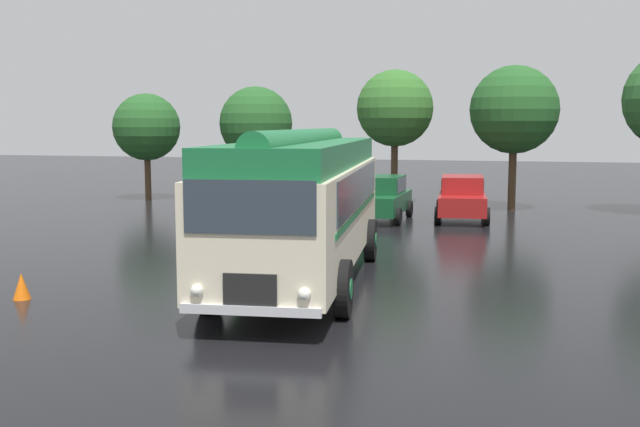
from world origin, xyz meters
name	(u,v)px	position (x,y,z in m)	size (l,w,h in m)	color
ground_plane	(283,286)	(0.00, 0.00, 0.00)	(120.00, 120.00, 0.00)	black
vintage_bus	(303,200)	(0.31, 0.59, 1.89)	(3.62, 10.31, 3.49)	beige
car_near_left	(242,192)	(-5.83, 12.87, 0.85)	(1.99, 4.22, 1.66)	#4C5156
car_mid_left	(311,195)	(-2.79, 12.36, 0.85)	(2.30, 4.36, 1.66)	navy
car_mid_right	(381,198)	(0.07, 12.01, 0.85)	(2.00, 4.22, 1.66)	#144C28
car_far_right	(462,198)	(3.02, 12.79, 0.85)	(2.21, 4.32, 1.66)	maroon
tree_far_left	(147,126)	(-12.08, 16.76, 3.50)	(3.18, 3.18, 5.06)	#4C3823
tree_left_of_centre	(256,122)	(-6.99, 17.92, 3.69)	(3.44, 3.44, 5.37)	#4C3823
tree_centre	(396,109)	(-0.32, 17.69, 4.29)	(3.41, 3.41, 6.01)	#4C3823
tree_right_of_centre	(514,110)	(4.77, 16.69, 4.17)	(3.67, 3.67, 6.04)	#4C3823
traffic_cone	(22,286)	(-4.83, -2.60, 0.28)	(0.36, 0.36, 0.55)	orange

